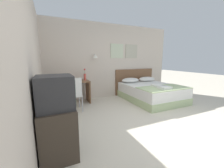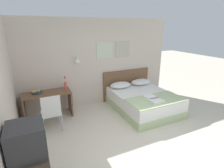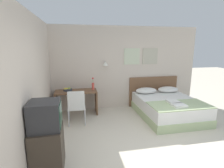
{
  "view_description": "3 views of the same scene",
  "coord_description": "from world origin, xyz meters",
  "px_view_note": "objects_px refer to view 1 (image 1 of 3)",
  "views": [
    {
      "loc": [
        -1.99,
        -1.85,
        1.4
      ],
      "look_at": [
        -0.4,
        1.64,
        0.7
      ],
      "focal_mm": 22.0,
      "sensor_mm": 36.0,
      "label": 1
    },
    {
      "loc": [
        -1.75,
        -2.15,
        2.4
      ],
      "look_at": [
        0.03,
        1.61,
        1.02
      ],
      "focal_mm": 28.0,
      "sensor_mm": 36.0,
      "label": 2
    },
    {
      "loc": [
        -1.42,
        -2.63,
        2.03
      ],
      "look_at": [
        -0.51,
        1.86,
        1.03
      ],
      "focal_mm": 28.0,
      "sensor_mm": 36.0,
      "label": 3
    }
  ],
  "objects_px": {
    "fruit_bowl": "(61,80)",
    "tv_stand": "(58,132)",
    "pillow_left": "(130,80)",
    "desk_chair": "(73,93)",
    "television": "(55,92)",
    "folded_towel_near_foot": "(158,86)",
    "desk": "(69,88)",
    "folded_towel_mid_bed": "(165,88)",
    "flower_vase": "(85,76)",
    "headboard": "(134,81)",
    "bed": "(151,93)",
    "throw_blanket": "(164,88)",
    "pillow_right": "(147,79)"
  },
  "relations": [
    {
      "from": "flower_vase",
      "to": "television",
      "type": "bearing_deg",
      "value": -111.97
    },
    {
      "from": "bed",
      "to": "pillow_right",
      "type": "relative_size",
      "value": 2.89
    },
    {
      "from": "fruit_bowl",
      "to": "flower_vase",
      "type": "bearing_deg",
      "value": 0.03
    },
    {
      "from": "pillow_left",
      "to": "tv_stand",
      "type": "bearing_deg",
      "value": -138.45
    },
    {
      "from": "folded_towel_mid_bed",
      "to": "pillow_left",
      "type": "bearing_deg",
      "value": 100.83
    },
    {
      "from": "fruit_bowl",
      "to": "television",
      "type": "bearing_deg",
      "value": -95.39
    },
    {
      "from": "desk_chair",
      "to": "television",
      "type": "relative_size",
      "value": 1.95
    },
    {
      "from": "bed",
      "to": "folded_towel_mid_bed",
      "type": "distance_m",
      "value": 0.79
    },
    {
      "from": "fruit_bowl",
      "to": "television",
      "type": "distance_m",
      "value": 2.46
    },
    {
      "from": "desk",
      "to": "headboard",
      "type": "bearing_deg",
      "value": 6.84
    },
    {
      "from": "fruit_bowl",
      "to": "television",
      "type": "relative_size",
      "value": 0.55
    },
    {
      "from": "desk_chair",
      "to": "flower_vase",
      "type": "height_order",
      "value": "flower_vase"
    },
    {
      "from": "folded_towel_mid_bed",
      "to": "desk_chair",
      "type": "relative_size",
      "value": 0.36
    },
    {
      "from": "throw_blanket",
      "to": "desk_chair",
      "type": "relative_size",
      "value": 1.66
    },
    {
      "from": "throw_blanket",
      "to": "tv_stand",
      "type": "xyz_separation_m",
      "value": [
        -3.09,
        -1.09,
        -0.18
      ]
    },
    {
      "from": "folded_towel_mid_bed",
      "to": "tv_stand",
      "type": "height_order",
      "value": "tv_stand"
    },
    {
      "from": "headboard",
      "to": "desk_chair",
      "type": "bearing_deg",
      "value": -157.73
    },
    {
      "from": "headboard",
      "to": "television",
      "type": "xyz_separation_m",
      "value": [
        -3.08,
        -2.7,
        0.46
      ]
    },
    {
      "from": "pillow_right",
      "to": "bed",
      "type": "bearing_deg",
      "value": -118.02
    },
    {
      "from": "tv_stand",
      "to": "fruit_bowl",
      "type": "bearing_deg",
      "value": 84.54
    },
    {
      "from": "flower_vase",
      "to": "pillow_right",
      "type": "bearing_deg",
      "value": -0.99
    },
    {
      "from": "fruit_bowl",
      "to": "folded_towel_near_foot",
      "type": "bearing_deg",
      "value": -23.61
    },
    {
      "from": "folded_towel_near_foot",
      "to": "desk",
      "type": "bearing_deg",
      "value": 155.4
    },
    {
      "from": "bed",
      "to": "fruit_bowl",
      "type": "xyz_separation_m",
      "value": [
        -2.85,
        0.77,
        0.5
      ]
    },
    {
      "from": "bed",
      "to": "throw_blanket",
      "type": "bearing_deg",
      "value": -90.0
    },
    {
      "from": "pillow_left",
      "to": "flower_vase",
      "type": "bearing_deg",
      "value": 178.57
    },
    {
      "from": "television",
      "to": "pillow_right",
      "type": "bearing_deg",
      "value": 34.61
    },
    {
      "from": "flower_vase",
      "to": "television",
      "type": "relative_size",
      "value": 0.79
    },
    {
      "from": "bed",
      "to": "flower_vase",
      "type": "xyz_separation_m",
      "value": [
        -2.1,
        0.77,
        0.6
      ]
    },
    {
      "from": "tv_stand",
      "to": "pillow_right",
      "type": "bearing_deg",
      "value": 34.59
    },
    {
      "from": "bed",
      "to": "folded_towel_near_foot",
      "type": "xyz_separation_m",
      "value": [
        -0.1,
        -0.44,
        0.32
      ]
    },
    {
      "from": "desk",
      "to": "folded_towel_mid_bed",
      "type": "bearing_deg",
      "value": -29.76
    },
    {
      "from": "desk_chair",
      "to": "fruit_bowl",
      "type": "distance_m",
      "value": 0.87
    },
    {
      "from": "flower_vase",
      "to": "throw_blanket",
      "type": "bearing_deg",
      "value": -32.64
    },
    {
      "from": "bed",
      "to": "television",
      "type": "distance_m",
      "value": 3.58
    },
    {
      "from": "tv_stand",
      "to": "desk_chair",
      "type": "bearing_deg",
      "value": 73.74
    },
    {
      "from": "pillow_left",
      "to": "fruit_bowl",
      "type": "bearing_deg",
      "value": 179.02
    },
    {
      "from": "headboard",
      "to": "pillow_right",
      "type": "xyz_separation_m",
      "value": [
        0.39,
        -0.3,
        0.12
      ]
    },
    {
      "from": "pillow_right",
      "to": "folded_towel_mid_bed",
      "type": "relative_size",
      "value": 2.08
    },
    {
      "from": "folded_towel_near_foot",
      "to": "desk_chair",
      "type": "bearing_deg",
      "value": 171.05
    },
    {
      "from": "headboard",
      "to": "flower_vase",
      "type": "relative_size",
      "value": 4.54
    },
    {
      "from": "bed",
      "to": "tv_stand",
      "type": "relative_size",
      "value": 2.74
    },
    {
      "from": "desk_chair",
      "to": "television",
      "type": "distance_m",
      "value": 1.75
    },
    {
      "from": "headboard",
      "to": "throw_blanket",
      "type": "bearing_deg",
      "value": -90.0
    },
    {
      "from": "tv_stand",
      "to": "television",
      "type": "height_order",
      "value": "television"
    },
    {
      "from": "pillow_left",
      "to": "fruit_bowl",
      "type": "xyz_separation_m",
      "value": [
        -2.47,
        0.04,
        0.14
      ]
    },
    {
      "from": "headboard",
      "to": "folded_towel_mid_bed",
      "type": "xyz_separation_m",
      "value": [
        -0.11,
        -1.75,
        0.08
      ]
    },
    {
      "from": "fruit_bowl",
      "to": "tv_stand",
      "type": "relative_size",
      "value": 0.36
    },
    {
      "from": "pillow_left",
      "to": "desk",
      "type": "bearing_deg",
      "value": -179.72
    },
    {
      "from": "pillow_right",
      "to": "folded_towel_near_foot",
      "type": "height_order",
      "value": "pillow_right"
    }
  ]
}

